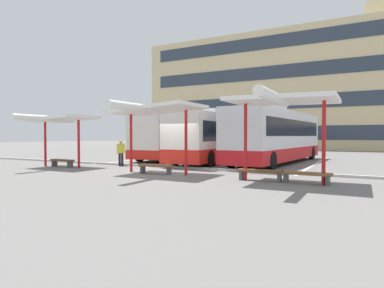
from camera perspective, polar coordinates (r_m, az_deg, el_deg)
The scene contains 18 objects.
ground_plane at distance 17.09m, azimuth -4.52°, elevation -4.72°, with size 160.00×160.00×0.00m, color slate.
terminal_building at distance 50.17m, azimuth 17.37°, elevation 8.56°, with size 42.30×10.93×18.92m.
coach_bus_0 at distance 26.16m, azimuth -2.63°, elevation 1.32°, with size 3.55×11.06×3.76m.
coach_bus_1 at distance 23.39m, azimuth 4.76°, elevation 1.01°, with size 2.89×12.33×3.59m.
coach_bus_2 at distance 22.67m, azimuth 14.71°, elevation 1.18°, with size 3.71×12.68×3.75m.
lane_stripe_0 at distance 27.25m, azimuth -6.73°, elevation -2.41°, with size 0.16×14.00×0.01m, color white.
lane_stripe_1 at distance 25.11m, azimuth 1.23°, elevation -2.73°, with size 0.16×14.00×0.01m, color white.
lane_stripe_2 at distance 23.53m, azimuth 10.47°, elevation -3.03°, with size 0.16×14.00×0.01m, color white.
lane_stripe_3 at distance 22.65m, azimuth 20.73°, elevation -3.28°, with size 0.16×14.00×0.01m, color white.
waiting_shelter_0 at distance 20.35m, azimuth -22.44°, elevation 3.87°, with size 3.80×4.28×2.99m.
bench_0 at distance 20.57m, azimuth -21.75°, elevation -2.83°, with size 1.72×0.52×0.45m.
waiting_shelter_1 at distance 15.74m, azimuth -6.67°, elevation 5.81°, with size 4.19×4.93×3.33m.
bench_1 at distance 15.88m, azimuth -6.37°, elevation -3.97°, with size 1.76×0.60×0.45m.
waiting_shelter_2 at distance 13.08m, azimuth 15.32°, elevation 7.17°, with size 4.03×4.91×3.38m.
bench_2 at distance 13.62m, azimuth 11.81°, elevation -4.88°, with size 1.87×0.46×0.45m.
bench_3 at distance 13.22m, azimuth 19.34°, elevation -5.12°, with size 1.88×0.60×0.45m.
platform_kerb at distance 18.34m, azimuth -2.06°, elevation -4.10°, with size 44.00×0.24×0.12m, color #ADADA8.
waiting_passenger_0 at distance 20.32m, azimuth -12.32°, elevation -1.22°, with size 0.50×0.43×1.58m.
Camera 1 is at (9.08, -14.36, 1.84)m, focal length 30.53 mm.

